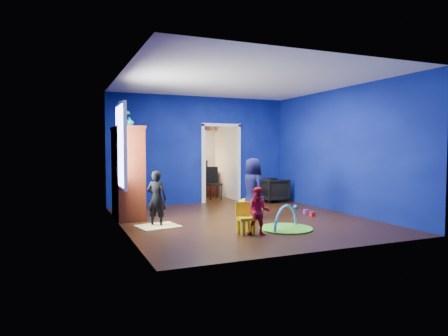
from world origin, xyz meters
name	(u,v)px	position (x,y,z in m)	size (l,w,h in m)	color
floor	(244,220)	(0.00, 0.00, 0.00)	(5.00, 5.50, 0.01)	black
ceiling	(244,81)	(0.00, 0.00, 2.90)	(5.00, 5.50, 0.01)	white
wall_back	(201,150)	(0.00, 2.75, 1.45)	(5.00, 0.02, 2.90)	navy
wall_front	(326,152)	(0.00, -2.75, 1.45)	(5.00, 0.02, 2.90)	navy
wall_left	(122,151)	(-2.50, 0.00, 1.45)	(0.02, 5.50, 2.90)	navy
wall_right	(341,150)	(2.50, 0.00, 1.45)	(0.02, 5.50, 2.90)	navy
alcove	(210,156)	(0.60, 3.62, 1.25)	(1.00, 1.75, 2.50)	silver
armchair	(273,190)	(1.95, 2.20, 0.33)	(0.70, 0.72, 0.66)	black
child_black	(157,199)	(-1.86, 0.00, 0.54)	(0.39, 0.26, 1.08)	black
child_navy	(253,188)	(0.26, 0.10, 0.65)	(0.63, 0.41, 1.29)	#10183B
toddler_red	(259,211)	(-0.40, -1.44, 0.42)	(0.41, 0.32, 0.84)	#B21324
vase	(130,122)	(-2.22, 0.81, 2.05)	(0.17, 0.17, 0.18)	#0C5265
potted_plant	(125,118)	(-2.22, 1.33, 2.15)	(0.22, 0.22, 0.39)	#338C37
tv_armoire	(128,173)	(-2.22, 1.11, 0.98)	(0.58, 1.14, 1.96)	#3E160A
crt_tv	(130,171)	(-2.18, 1.11, 1.02)	(0.46, 0.70, 0.54)	silver
yellow_blanket	(158,227)	(-1.86, -0.10, 0.01)	(0.75, 0.60, 0.03)	#F2E07A
hopper_ball	(245,207)	(0.21, 0.35, 0.20)	(0.40, 0.40, 0.40)	yellow
kid_chair	(246,220)	(-0.55, -1.24, 0.25)	(0.28, 0.28, 0.50)	yellow
play_mat	(286,228)	(0.30, -1.18, 0.01)	(0.99, 0.99, 0.03)	green
toy_arch	(286,228)	(0.30, -1.18, 0.02)	(0.88, 0.88, 0.05)	#3F8CD8
window_left	(120,146)	(-2.48, 0.35, 1.55)	(0.03, 0.95, 1.55)	white
curtain	(122,161)	(-2.37, 0.90, 1.25)	(0.14, 0.42, 2.40)	slate
doorway	(221,164)	(0.60, 2.75, 1.05)	(1.16, 0.10, 2.10)	white
study_desk	(203,184)	(0.60, 4.26, 0.38)	(0.88, 0.44, 0.75)	#3D140A
desk_monitor	(201,165)	(0.60, 4.38, 0.95)	(0.40, 0.05, 0.32)	black
desk_lamp	(194,166)	(0.32, 4.32, 0.93)	(0.14, 0.14, 0.14)	#FFD88C
folding_chair	(214,184)	(0.60, 3.30, 0.46)	(0.40, 0.40, 0.92)	black
book_shelf	(201,131)	(0.60, 4.37, 2.02)	(0.88, 0.24, 0.04)	white
toy_0	(312,214)	(1.57, -0.21, 0.05)	(0.10, 0.08, 0.10)	red
toy_1	(295,207)	(1.81, 0.83, 0.06)	(0.11, 0.11, 0.11)	blue
toy_2	(250,225)	(-0.27, -0.82, 0.05)	(0.10, 0.08, 0.10)	orange
toy_3	(262,208)	(0.92, 0.90, 0.06)	(0.11, 0.11, 0.11)	green
toy_4	(306,212)	(1.61, 0.10, 0.05)	(0.10, 0.08, 0.10)	#C148B1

